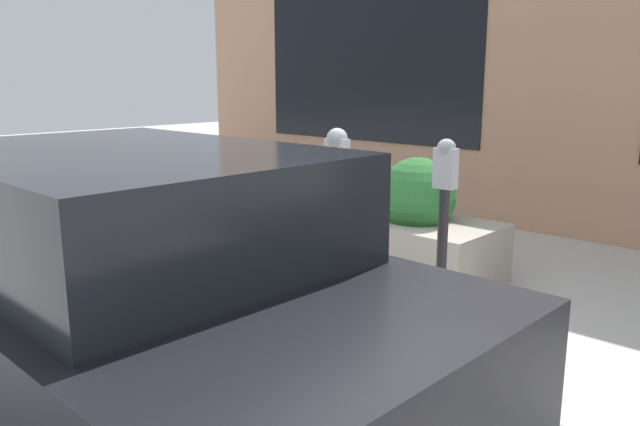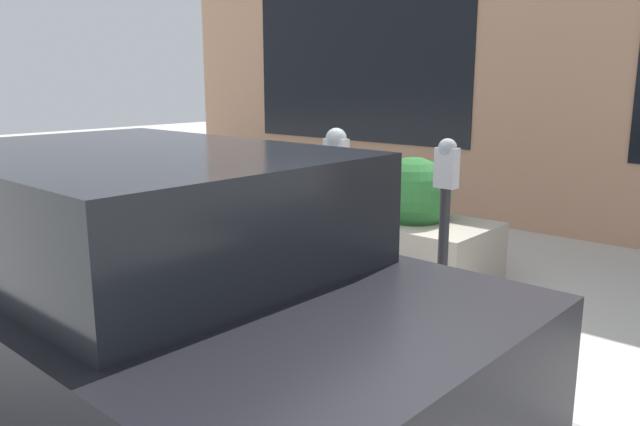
{
  "view_description": "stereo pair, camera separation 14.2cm",
  "coord_description": "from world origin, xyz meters",
  "views": [
    {
      "loc": [
        -3.18,
        3.3,
        1.98
      ],
      "look_at": [
        0.0,
        -0.11,
        0.97
      ],
      "focal_mm": 35.0,
      "sensor_mm": 36.0,
      "label": 1
    },
    {
      "loc": [
        -3.07,
        3.4,
        1.98
      ],
      "look_at": [
        0.0,
        -0.11,
        0.97
      ],
      "focal_mm": 35.0,
      "sensor_mm": 36.0,
      "label": 2
    }
  ],
  "objects": [
    {
      "name": "ground_plane",
      "position": [
        0.0,
        0.0,
        0.0
      ],
      "size": [
        40.0,
        40.0,
        0.0
      ],
      "primitive_type": "plane",
      "color": "beige"
    },
    {
      "name": "curb_strip",
      "position": [
        0.0,
        0.08,
        0.02
      ],
      "size": [
        13.5,
        0.16,
        0.04
      ],
      "color": "gray",
      "rests_on": "ground_plane"
    },
    {
      "name": "building_facade",
      "position": [
        0.0,
        -4.47,
        2.02
      ],
      "size": [
        13.5,
        0.17,
        4.03
      ],
      "color": "tan",
      "rests_on": "ground_plane"
    },
    {
      "name": "parking_meter_nearest",
      "position": [
        -0.93,
        -0.37,
        1.0
      ],
      "size": [
        0.15,
        0.13,
        1.58
      ],
      "color": "#232326",
      "rests_on": "ground_plane"
    },
    {
      "name": "parking_meter_second",
      "position": [
        0.06,
        -0.37,
        1.13
      ],
      "size": [
        0.2,
        0.17,
        1.6
      ],
      "color": "#232326",
      "rests_on": "ground_plane"
    },
    {
      "name": "parking_meter_middle",
      "position": [
        0.96,
        -0.37,
        0.91
      ],
      "size": [
        0.15,
        0.13,
        1.35
      ],
      "color": "#232326",
      "rests_on": "ground_plane"
    },
    {
      "name": "planter_box",
      "position": [
        0.24,
        -1.77,
        0.47
      ],
      "size": [
        1.58,
        1.02,
        1.22
      ],
      "color": "#A39989",
      "rests_on": "ground_plane"
    },
    {
      "name": "parked_car_front",
      "position": [
        -0.15,
        1.7,
        0.85
      ],
      "size": [
        4.34,
        1.89,
        1.63
      ],
      "rotation": [
        0.0,
        0.0,
        -0.02
      ],
      "color": "black",
      "rests_on": "ground_plane"
    }
  ]
}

